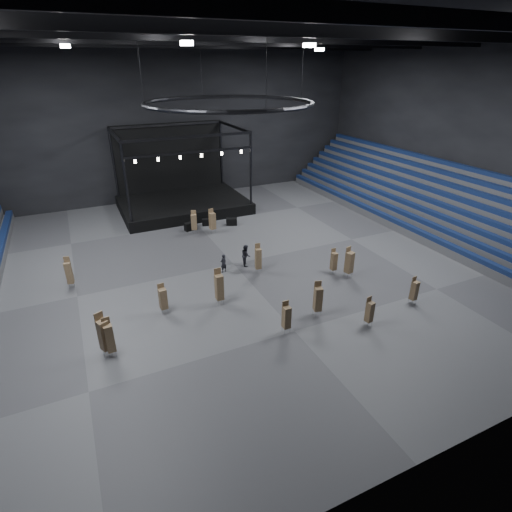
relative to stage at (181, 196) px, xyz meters
name	(u,v)px	position (x,y,z in m)	size (l,w,h in m)	color
floor	(233,264)	(0.00, -16.24, -1.45)	(50.00, 50.00, 0.00)	#4B4B4E
ceiling	(227,22)	(0.00, -16.24, 16.55)	(50.00, 42.00, 0.20)	black
wall_back	(165,124)	(0.00, 4.76, 7.55)	(50.00, 0.20, 18.00)	black
wall_front	(464,284)	(0.00, -37.24, 7.55)	(50.00, 0.20, 18.00)	black
wall_right	(463,136)	(25.00, -16.24, 7.55)	(0.20, 42.00, 18.00)	black
bleachers_right	(434,208)	(22.94, -16.24, 0.28)	(7.20, 40.00, 6.40)	#4C4C4F
stage	(181,196)	(0.00, 0.00, 0.00)	(14.00, 10.00, 9.20)	black
truss_ring	(229,103)	(0.00, -16.24, 11.55)	(12.30, 12.30, 5.15)	black
roof_girders	(227,36)	(0.00, -16.24, 15.75)	(49.00, 30.35, 0.70)	black
floodlights	(252,44)	(0.00, -20.24, 15.15)	(28.60, 16.60, 0.25)	white
flight_case_left	(191,226)	(-1.09, -7.21, -1.04)	(1.24, 0.62, 0.83)	black
flight_case_mid	(207,222)	(0.88, -6.65, -1.10)	(1.05, 0.53, 0.70)	black
flight_case_right	(232,222)	(3.27, -7.68, -1.08)	(1.12, 0.56, 0.75)	black
chair_stack_0	(104,334)	(-11.21, -24.02, 0.04)	(0.73, 0.73, 2.90)	silver
chair_stack_1	(163,298)	(-7.13, -21.12, -0.26)	(0.54, 0.54, 2.26)	silver
chair_stack_2	(349,262)	(7.50, -22.28, -0.08)	(0.67, 0.67, 2.63)	silver
chair_stack_3	(212,221)	(0.72, -8.91, -0.12)	(0.63, 0.63, 2.53)	silver
chair_stack_4	(109,337)	(-10.96, -24.27, -0.11)	(0.52, 0.52, 2.63)	silver
chair_stack_5	(69,272)	(-12.77, -14.57, -0.16)	(0.53, 0.53, 2.54)	silver
chair_stack_6	(258,258)	(1.29, -18.48, -0.15)	(0.53, 0.53, 2.55)	silver
chair_stack_7	(219,287)	(-3.25, -21.67, -0.01)	(0.53, 0.53, 2.81)	silver
chair_stack_8	(286,317)	(-0.56, -26.57, -0.27)	(0.47, 0.47, 2.27)	silver
chair_stack_9	(194,222)	(-0.99, -8.22, -0.18)	(0.69, 0.69, 2.40)	silver
chair_stack_10	(318,298)	(2.30, -25.77, -0.12)	(0.61, 0.61, 2.58)	silver
chair_stack_11	(370,311)	(4.67, -28.23, -0.34)	(0.48, 0.48, 2.14)	silver
chair_stack_12	(414,290)	(9.31, -27.43, -0.34)	(0.48, 0.48, 2.13)	silver
chair_stack_13	(334,261)	(6.78, -21.23, -0.31)	(0.44, 0.44, 2.20)	silver
man_center	(223,263)	(-1.27, -17.22, -0.65)	(0.59, 0.38, 1.61)	black
crew_member	(246,255)	(0.90, -16.87, -0.51)	(0.91, 0.71, 1.87)	black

